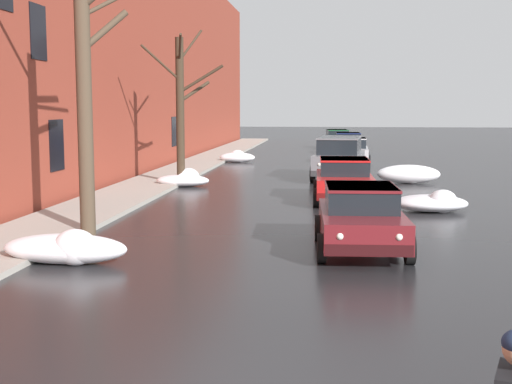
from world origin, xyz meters
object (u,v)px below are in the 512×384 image
sedan_maroon_approaching_near_lane (361,217)px  bare_tree_second_along_sidewalk (86,85)px  suv_grey_parked_kerbside_mid (340,156)px  sedan_silver_parked_far_down_block (352,150)px  bare_tree_mid_block (182,106)px  sedan_green_at_far_intersection (337,139)px  sedan_darkblue_queued_behind_truck (348,143)px  sedan_red_parked_kerbside_close (344,179)px

sedan_maroon_approaching_near_lane → bare_tree_second_along_sidewalk: bearing=169.9°
suv_grey_parked_kerbside_mid → sedan_silver_parked_far_down_block: suv_grey_parked_kerbside_mid is taller
bare_tree_second_along_sidewalk → bare_tree_mid_block: bearing=89.9°
suv_grey_parked_kerbside_mid → sedan_silver_parked_far_down_block: (0.76, 8.00, -0.24)m
sedan_maroon_approaching_near_lane → sedan_green_at_far_intersection: (-0.25, 36.47, 0.00)m
sedan_darkblue_queued_behind_truck → sedan_green_at_far_intersection: size_ratio=0.94×
sedan_darkblue_queued_behind_truck → sedan_green_at_far_intersection: bearing=96.2°
suv_grey_parked_kerbside_mid → sedan_silver_parked_far_down_block: size_ratio=1.16×
bare_tree_second_along_sidewalk → sedan_maroon_approaching_near_lane: 7.17m
suv_grey_parked_kerbside_mid → sedan_green_at_far_intersection: size_ratio=1.09×
sedan_maroon_approaching_near_lane → sedan_red_parked_kerbside_close: same height
sedan_maroon_approaching_near_lane → sedan_silver_parked_far_down_block: size_ratio=0.93×
sedan_green_at_far_intersection → suv_grey_parked_kerbside_mid: bearing=-90.2°
sedan_red_parked_kerbside_close → sedan_green_at_far_intersection: size_ratio=0.93×
sedan_red_parked_kerbside_close → bare_tree_second_along_sidewalk: bearing=-132.8°
sedan_darkblue_queued_behind_truck → sedan_green_at_far_intersection: (-0.64, 5.93, 0.00)m
sedan_maroon_approaching_near_lane → sedan_silver_parked_far_down_block: 22.93m
bare_tree_second_along_sidewalk → sedan_darkblue_queued_behind_truck: size_ratio=1.65×
bare_tree_second_along_sidewalk → sedan_red_parked_kerbside_close: (6.24, 6.74, -2.87)m
sedan_darkblue_queued_behind_truck → suv_grey_parked_kerbside_mid: bearing=-92.6°
sedan_silver_parked_far_down_block → suv_grey_parked_kerbside_mid: bearing=-95.4°
sedan_silver_parked_far_down_block → sedan_maroon_approaching_near_lane: bearing=-91.1°
sedan_maroon_approaching_near_lane → bare_tree_mid_block: bearing=118.9°
sedan_darkblue_queued_behind_truck → bare_tree_mid_block: bearing=-110.0°
bare_tree_mid_block → sedan_red_parked_kerbside_close: size_ratio=1.48×
sedan_darkblue_queued_behind_truck → sedan_green_at_far_intersection: same height
bare_tree_second_along_sidewalk → suv_grey_parked_kerbside_mid: (6.16, 13.78, -2.64)m
bare_tree_mid_block → sedan_green_at_far_intersection: 25.66m
sedan_silver_parked_far_down_block → bare_tree_mid_block: bearing=-121.6°
sedan_maroon_approaching_near_lane → sedan_green_at_far_intersection: size_ratio=0.87×
bare_tree_mid_block → sedan_green_at_far_intersection: (6.21, 24.79, -2.38)m
bare_tree_mid_block → bare_tree_second_along_sidewalk: bearing=-90.1°
bare_tree_mid_block → sedan_silver_parked_far_down_block: (6.91, 11.24, -2.38)m
bare_tree_second_along_sidewalk → sedan_maroon_approaching_near_lane: size_ratio=1.78×
sedan_red_parked_kerbside_close → sedan_green_at_far_intersection: (-0.02, 28.59, 0.00)m
sedan_red_parked_kerbside_close → sedan_green_at_far_intersection: bearing=90.0°
bare_tree_mid_block → sedan_red_parked_kerbside_close: bearing=-31.4°
sedan_red_parked_kerbside_close → sedan_silver_parked_far_down_block: (0.68, 15.04, -0.00)m
sedan_red_parked_kerbside_close → sedan_silver_parked_far_down_block: 15.06m
bare_tree_second_along_sidewalk → sedan_green_at_far_intersection: (6.22, 35.33, -2.87)m
bare_tree_mid_block → sedan_maroon_approaching_near_lane: 13.56m
sedan_silver_parked_far_down_block → sedan_green_at_far_intersection: 13.56m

